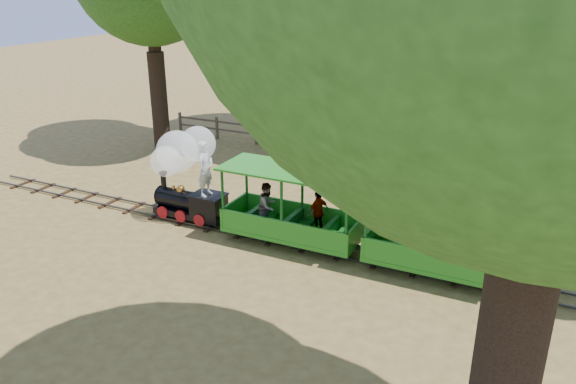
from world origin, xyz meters
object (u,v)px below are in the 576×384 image
at_px(locomotive, 184,167).
at_px(fence, 366,146).
at_px(carriage_front, 290,215).
at_px(carriage_rear, 440,242).

distance_m(locomotive, fence, 8.55).
bearing_deg(carriage_front, fence, 93.58).
height_order(locomotive, carriage_rear, locomotive).
xyz_separation_m(carriage_rear, fence, (-4.51, 7.97, -0.28)).
bearing_deg(fence, carriage_rear, -60.48).
relative_size(carriage_rear, fence, 0.22).
relative_size(carriage_front, fence, 0.22).
relative_size(carriage_front, carriage_rear, 1.00).
bearing_deg(carriage_front, locomotive, 178.81).
bearing_deg(locomotive, carriage_front, -1.19).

